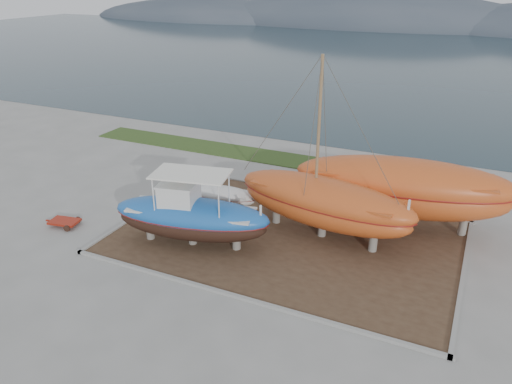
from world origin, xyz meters
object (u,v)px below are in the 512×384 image
at_px(white_dinghy, 222,198).
at_px(orange_sailboat, 327,152).
at_px(blue_caique, 191,209).
at_px(orange_bare_hull, 401,194).
at_px(red_trailer, 65,223).

relative_size(white_dinghy, orange_sailboat, 0.44).
height_order(blue_caique, orange_sailboat, orange_sailboat).
bearing_deg(blue_caique, orange_sailboat, 20.25).
relative_size(orange_bare_hull, red_trailer, 4.89).
relative_size(blue_caique, orange_sailboat, 0.83).
relative_size(orange_sailboat, red_trailer, 4.16).
bearing_deg(orange_sailboat, red_trailer, -151.39).
distance_m(blue_caique, orange_bare_hull, 11.68).
bearing_deg(orange_sailboat, orange_bare_hull, 48.01).
bearing_deg(red_trailer, orange_bare_hull, 14.26).
xyz_separation_m(white_dinghy, orange_sailboat, (6.69, -0.78, 4.20)).
distance_m(blue_caique, white_dinghy, 4.78).
bearing_deg(orange_bare_hull, white_dinghy, -175.71).
bearing_deg(orange_sailboat, blue_caique, -139.56).
relative_size(white_dinghy, orange_bare_hull, 0.37).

